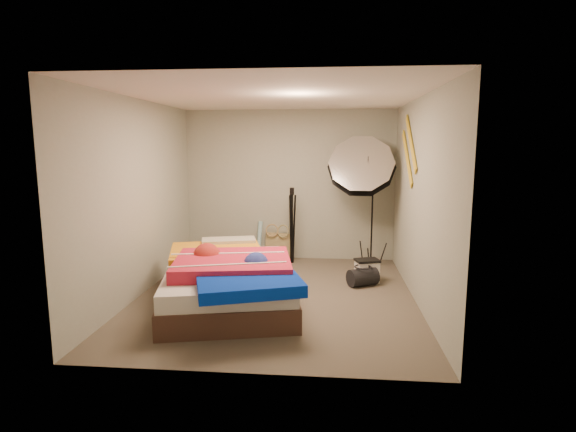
# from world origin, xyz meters

# --- Properties ---
(floor) EXTENTS (4.00, 4.00, 0.00)m
(floor) POSITION_xyz_m (0.00, 0.00, 0.00)
(floor) COLOR brown
(floor) RESTS_ON ground
(ceiling) EXTENTS (4.00, 4.00, 0.00)m
(ceiling) POSITION_xyz_m (0.00, 0.00, 2.50)
(ceiling) COLOR silver
(ceiling) RESTS_ON wall_back
(wall_back) EXTENTS (3.50, 0.00, 3.50)m
(wall_back) POSITION_xyz_m (0.00, 2.00, 1.25)
(wall_back) COLOR #979D8F
(wall_back) RESTS_ON floor
(wall_front) EXTENTS (3.50, 0.00, 3.50)m
(wall_front) POSITION_xyz_m (0.00, -2.00, 1.25)
(wall_front) COLOR #979D8F
(wall_front) RESTS_ON floor
(wall_left) EXTENTS (0.00, 4.00, 4.00)m
(wall_left) POSITION_xyz_m (-1.75, 0.00, 1.25)
(wall_left) COLOR #979D8F
(wall_left) RESTS_ON floor
(wall_right) EXTENTS (0.00, 4.00, 4.00)m
(wall_right) POSITION_xyz_m (1.75, 0.00, 1.25)
(wall_right) COLOR #979D8F
(wall_right) RESTS_ON floor
(tote_bag) EXTENTS (0.48, 0.30, 0.46)m
(tote_bag) POSITION_xyz_m (-0.17, 1.90, 0.22)
(tote_bag) COLOR tan
(tote_bag) RESTS_ON floor
(wrapping_roll) EXTENTS (0.13, 0.20, 0.64)m
(wrapping_roll) POSITION_xyz_m (-0.51, 1.90, 0.32)
(wrapping_roll) COLOR #49A8BF
(wrapping_roll) RESTS_ON floor
(camera_case) EXTENTS (0.35, 0.30, 0.30)m
(camera_case) POSITION_xyz_m (1.21, 0.71, 0.15)
(camera_case) COLOR white
(camera_case) RESTS_ON floor
(duffel_bag) EXTENTS (0.47, 0.40, 0.24)m
(duffel_bag) POSITION_xyz_m (1.14, 0.53, 0.12)
(duffel_bag) COLOR black
(duffel_bag) RESTS_ON floor
(wall_stripe_upper) EXTENTS (0.02, 0.91, 0.78)m
(wall_stripe_upper) POSITION_xyz_m (1.73, 0.60, 1.95)
(wall_stripe_upper) COLOR gold
(wall_stripe_upper) RESTS_ON wall_right
(wall_stripe_lower) EXTENTS (0.02, 0.91, 0.78)m
(wall_stripe_lower) POSITION_xyz_m (1.73, 0.85, 1.75)
(wall_stripe_lower) COLOR gold
(wall_stripe_lower) RESTS_ON wall_right
(bed) EXTENTS (1.96, 2.48, 0.62)m
(bed) POSITION_xyz_m (-0.53, -0.33, 0.31)
(bed) COLOR #432A21
(bed) RESTS_ON floor
(photo_umbrella) EXTENTS (1.32, 1.02, 2.19)m
(photo_umbrella) POSITION_xyz_m (1.16, 1.49, 1.57)
(photo_umbrella) COLOR black
(photo_umbrella) RESTS_ON floor
(camera_tripod) EXTENTS (0.07, 0.07, 1.24)m
(camera_tripod) POSITION_xyz_m (0.07, 1.67, 0.71)
(camera_tripod) COLOR black
(camera_tripod) RESTS_ON floor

